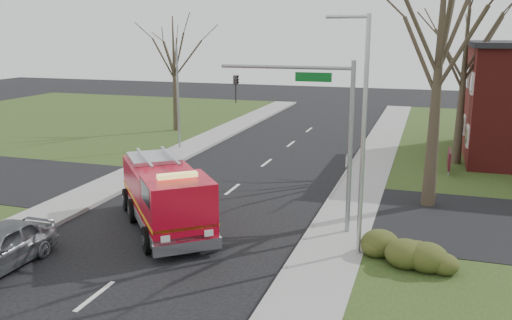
% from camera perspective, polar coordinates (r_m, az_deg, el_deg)
% --- Properties ---
extents(ground, '(120.00, 120.00, 0.00)m').
position_cam_1_polar(ground, '(22.36, -7.90, -7.25)').
color(ground, black).
rests_on(ground, ground).
extents(sidewalk_right, '(2.40, 80.00, 0.15)m').
position_cam_1_polar(sidewalk_right, '(20.55, 8.07, -8.92)').
color(sidewalk_right, gray).
rests_on(sidewalk_right, ground).
extents(sidewalk_left, '(2.40, 80.00, 0.15)m').
position_cam_1_polar(sidewalk_left, '(25.54, -20.60, -5.18)').
color(sidewalk_left, gray).
rests_on(sidewalk_left, ground).
extents(health_center_sign, '(0.12, 2.00, 1.40)m').
position_cam_1_polar(health_center_sign, '(32.07, 19.65, 0.07)').
color(health_center_sign, '#471019').
rests_on(health_center_sign, ground).
extents(hedge_corner, '(2.80, 2.00, 0.90)m').
position_cam_1_polar(hedge_corner, '(19.21, 15.95, -9.34)').
color(hedge_corner, '#323B15').
rests_on(hedge_corner, lawn_right).
extents(bare_tree_near, '(6.00, 6.00, 12.00)m').
position_cam_1_polar(bare_tree_near, '(24.79, 18.83, 11.72)').
color(bare_tree_near, '#352B1F').
rests_on(bare_tree_near, ground).
extents(bare_tree_far, '(5.25, 5.25, 10.50)m').
position_cam_1_polar(bare_tree_far, '(33.86, 21.17, 10.22)').
color(bare_tree_far, '#352B1F').
rests_on(bare_tree_far, ground).
extents(bare_tree_left, '(4.50, 4.50, 9.00)m').
position_cam_1_polar(bare_tree_left, '(43.37, -8.64, 10.23)').
color(bare_tree_left, '#352B1F').
rests_on(bare_tree_left, ground).
extents(traffic_signal_mast, '(5.29, 0.18, 6.80)m').
position_cam_1_polar(traffic_signal_mast, '(20.92, 6.53, 4.71)').
color(traffic_signal_mast, gray).
rests_on(traffic_signal_mast, ground).
extents(streetlight_pole, '(1.48, 0.16, 8.40)m').
position_cam_1_polar(streetlight_pole, '(18.70, 11.09, 3.03)').
color(streetlight_pole, '#B7BABF').
rests_on(streetlight_pole, ground).
extents(utility_pole_far, '(0.14, 0.14, 7.00)m').
position_cam_1_polar(utility_pole_far, '(36.77, -8.20, 6.48)').
color(utility_pole_far, gray).
rests_on(utility_pole_far, ground).
extents(fire_engine, '(6.33, 7.01, 2.85)m').
position_cam_1_polar(fire_engine, '(22.22, -9.45, -3.92)').
color(fire_engine, '#BA081D').
rests_on(fire_engine, ground).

